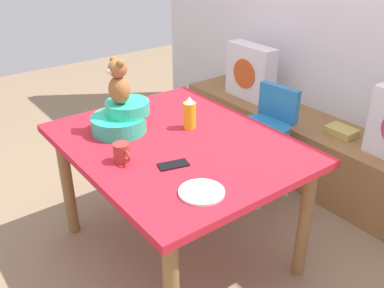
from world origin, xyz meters
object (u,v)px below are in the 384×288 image
dining_table (177,157)px  infant_seat_teal (122,118)px  teddy_bear (119,82)px  cell_phone (173,165)px  highchair (266,128)px  pillow_floral_left (251,72)px  ketchup_bottle (189,114)px  dinner_plate_near (202,192)px  coffee_mug (122,153)px  book_stack (341,131)px

dining_table → infant_seat_teal: (-0.29, -0.16, 0.17)m
teddy_bear → infant_seat_teal: bearing=90.0°
cell_phone → highchair: bearing=-56.0°
dining_table → pillow_floral_left: bearing=120.4°
infant_seat_teal → ketchup_bottle: ketchup_bottle is taller
dinner_plate_near → infant_seat_teal: bearing=177.4°
dinner_plate_near → ketchup_bottle: bearing=147.7°
highchair → teddy_bear: 1.12m
highchair → infant_seat_teal: bearing=-98.5°
ketchup_bottle → dinner_plate_near: size_ratio=0.92×
highchair → coffee_mug: size_ratio=6.58×
ketchup_bottle → cell_phone: 0.43m
teddy_bear → dinner_plate_near: (0.75, -0.03, -0.27)m
infant_seat_teal → book_stack: bearing=72.7°
book_stack → pillow_floral_left: bearing=-178.7°
dining_table → highchair: 0.85m
pillow_floral_left → highchair: bearing=-35.1°
book_stack → dining_table: 1.29m
dining_table → coffee_mug: (0.02, -0.33, 0.14)m
pillow_floral_left → cell_phone: (0.93, -1.41, 0.06)m
infant_seat_teal → dinner_plate_near: 0.75m
dining_table → ketchup_bottle: 0.25m
dining_table → cell_phone: (0.20, -0.16, 0.10)m
ketchup_bottle → coffee_mug: size_ratio=1.54×
highchair → teddy_bear: bearing=-98.5°
ketchup_bottle → book_stack: bearing=77.6°
teddy_bear → ketchup_bottle: (0.20, 0.31, -0.19)m
ketchup_bottle → teddy_bear: bearing=-122.6°
highchair → cell_phone: (0.34, -0.99, 0.22)m
pillow_floral_left → ketchup_bottle: 1.28m
highchair → infant_seat_teal: infant_seat_teal is taller
infant_seat_teal → dinner_plate_near: bearing=-2.6°
cell_phone → ketchup_bottle: bearing=-32.0°
teddy_bear → ketchup_bottle: 0.42m
book_stack → cell_phone: (0.04, -1.43, 0.26)m
teddy_bear → coffee_mug: size_ratio=2.08×
dinner_plate_near → cell_phone: size_ratio=1.39×
highchair → dinner_plate_near: size_ratio=3.95×
infant_seat_teal → cell_phone: (0.49, 0.00, -0.07)m
infant_seat_teal → teddy_bear: size_ratio=1.32×
book_stack → highchair: 0.53m
book_stack → dinner_plate_near: dinner_plate_near is taller
dinner_plate_near → pillow_floral_left: bearing=129.5°
dinner_plate_near → cell_phone: (-0.26, 0.04, -0.00)m
teddy_bear → coffee_mug: teddy_bear is taller
book_stack → dining_table: size_ratio=0.15×
coffee_mug → dinner_plate_near: (0.44, 0.14, -0.04)m
teddy_bear → cell_phone: (0.49, 0.00, -0.27)m
pillow_floral_left → coffee_mug: pillow_floral_left is taller
dinner_plate_near → cell_phone: bearing=171.9°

